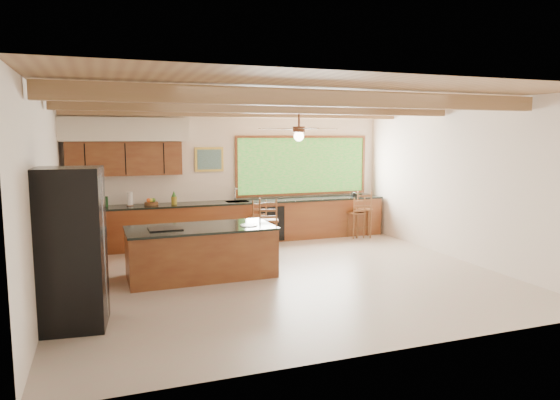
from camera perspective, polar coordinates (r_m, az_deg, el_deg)
name	(u,v)px	position (r m, az deg, el deg)	size (l,w,h in m)	color
ground	(282,275)	(8.60, 0.23, -8.62)	(7.20, 7.20, 0.00)	#BDAE9D
room_shell	(260,145)	(8.83, -2.26, 6.35)	(7.27, 6.54, 3.02)	white
counter_run	(205,227)	(10.65, -8.60, -3.04)	(7.12, 3.10, 1.22)	brown
island	(201,252)	(8.56, -9.02, -5.84)	(2.45, 1.18, 0.87)	brown
refrigerator	(71,249)	(6.63, -22.78, -5.14)	(0.85, 0.83, 1.99)	black
bar_stool_a	(268,221)	(9.95, -1.35, -2.41)	(0.49, 0.49, 1.15)	brown
bar_stool_b	(259,218)	(10.79, -2.44, -2.10)	(0.40, 0.40, 1.01)	brown
bar_stool_c	(357,214)	(11.73, 8.80, -1.56)	(0.35, 0.35, 0.97)	brown
bar_stool_d	(364,210)	(11.80, 9.61, -1.13)	(0.51, 0.51, 1.10)	brown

